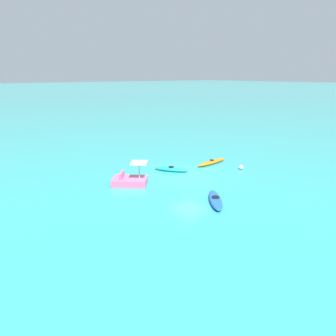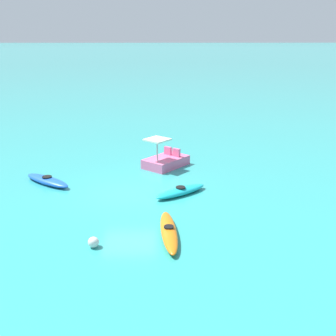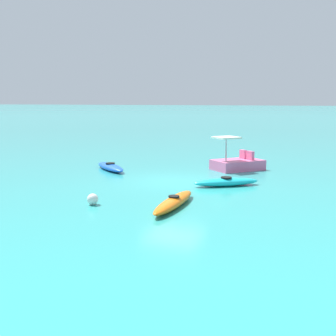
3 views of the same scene
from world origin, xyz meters
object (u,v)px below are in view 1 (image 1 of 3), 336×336
at_px(pedal_boat_pink, 130,180).
at_px(buoy_white, 241,167).
at_px(kayak_blue, 215,200).
at_px(kayak_cyan, 171,169).
at_px(kayak_orange, 212,162).

distance_m(pedal_boat_pink, buoy_white, 9.39).
distance_m(kayak_blue, pedal_boat_pink, 6.33).
bearing_deg(kayak_cyan, kayak_orange, 171.31).
xyz_separation_m(kayak_blue, kayak_orange, (-5.58, -5.76, -0.00)).
xyz_separation_m(kayak_orange, buoy_white, (-0.81, 2.58, 0.03)).
distance_m(kayak_cyan, kayak_orange, 4.06).
bearing_deg(kayak_blue, buoy_white, -153.53).
height_order(kayak_blue, pedal_boat_pink, pedal_boat_pink).
relative_size(kayak_cyan, pedal_boat_pink, 0.93).
xyz_separation_m(kayak_orange, pedal_boat_pink, (8.21, 0.01, 0.17)).
bearing_deg(pedal_boat_pink, kayak_blue, 114.57).
height_order(kayak_orange, buoy_white, buoy_white).
bearing_deg(pedal_boat_pink, kayak_orange, -179.94).
bearing_deg(kayak_orange, pedal_boat_pink, 0.06).
relative_size(kayak_blue, pedal_boat_pink, 0.99).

